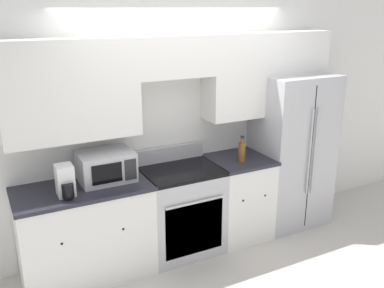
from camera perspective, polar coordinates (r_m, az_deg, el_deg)
ground_plane at (r=4.60m, az=1.84°, el=-15.20°), size 12.00×12.00×0.00m
wall_back at (r=4.48m, az=-1.49°, el=5.16°), size 8.00×0.39×2.60m
lower_cabinets_left at (r=4.26m, az=-13.98°, el=-11.34°), size 1.24×0.64×0.93m
lower_cabinets_right at (r=4.87m, az=6.12°, el=-7.04°), size 0.65×0.64×0.93m
oven_range at (r=4.55m, az=-1.48°, el=-8.76°), size 0.80×0.65×1.09m
refrigerator at (r=5.19m, az=12.67°, el=-0.70°), size 0.85×0.80×1.79m
microwave at (r=4.13m, az=-11.41°, el=-2.90°), size 0.51×0.39×0.28m
bottle at (r=4.57m, az=6.66°, el=-0.98°), size 0.08×0.08×0.28m
paper_towel_holder at (r=3.88m, az=-16.52°, el=-4.87°), size 0.15×0.23×0.28m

